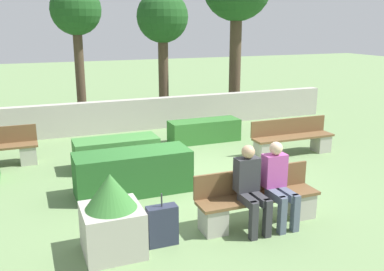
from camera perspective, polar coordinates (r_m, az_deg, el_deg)
ground_plane at (r=8.77m, az=0.73°, el=-6.53°), size 60.00×60.00×0.00m
perimeter_wall at (r=13.16m, az=-7.49°, el=2.78°), size 13.18×0.30×0.95m
bench_front at (r=7.14m, az=8.74°, el=-8.82°), size 2.09×0.49×0.88m
bench_left_side at (r=10.91m, az=13.24°, el=-0.67°), size 2.14×0.48×0.88m
person_seated_man at (r=6.76m, az=7.81°, el=-6.45°), size 0.38×0.64×1.36m
person_seated_woman at (r=7.01m, az=11.42°, el=-5.81°), size 0.38×0.64×1.36m
hedge_block_near_left at (r=8.32m, az=-7.87°, el=-4.87°), size 2.20×0.82×0.82m
hedge_block_near_right at (r=9.83m, az=-10.03°, el=-2.29°), size 1.87×0.73×0.67m
hedge_block_mid_right at (r=11.80m, az=1.64°, el=0.64°), size 1.96×0.66×0.60m
planter_corner_right at (r=6.21m, az=-10.66°, el=-10.51°), size 0.82×0.82×1.19m
suitcase at (r=6.43m, az=-4.00°, el=-11.88°), size 0.45×0.20×0.81m
tree_center_left at (r=13.74m, az=-15.21°, el=15.35°), size 1.52×1.52×4.33m
tree_center_right at (r=14.62m, az=-3.95°, el=15.06°), size 1.71×1.71×4.24m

